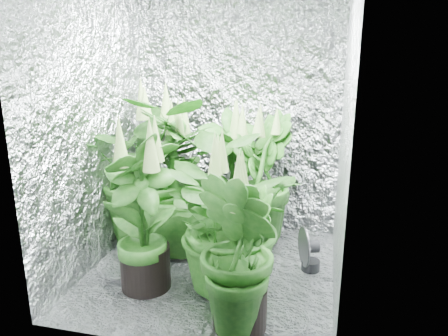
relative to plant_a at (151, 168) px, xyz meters
The scene contains 11 objects.
ground 0.88m from the plant_a, 32.14° to the right, with size 1.60×1.60×0.00m, color silver.
walls 0.78m from the plant_a, 32.14° to the right, with size 1.62×1.62×2.00m.
plant_a is the anchor object (origin of this frame).
plant_b 0.63m from the plant_a, 28.01° to the left, with size 0.69×0.69×1.07m.
plant_c 0.83m from the plant_a, 13.21° to the left, with size 0.56×0.56×1.06m.
plant_d 0.27m from the plant_a, 28.61° to the right, with size 0.81×0.81×1.12m.
plant_e 0.93m from the plant_a, 40.48° to the right, with size 1.00×1.00×1.00m.
plant_f 0.68m from the plant_a, 72.08° to the right, with size 0.71×0.71×1.09m.
plant_g 1.28m from the plant_a, 47.14° to the right, with size 0.68×0.68×0.98m.
circulation_fan 1.28m from the plant_a, ahead, with size 0.16×0.26×0.31m.
plant_label 1.37m from the plant_a, 46.11° to the right, with size 0.05×0.01×0.08m, color white.
Camera 1 is at (0.70, -2.55, 1.48)m, focal length 35.00 mm.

